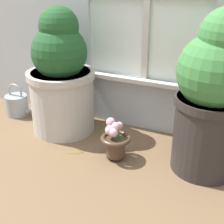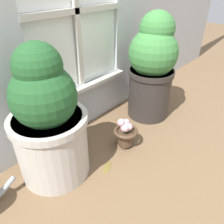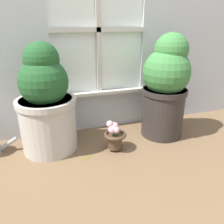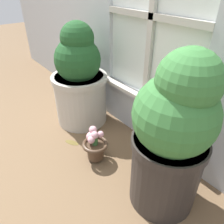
% 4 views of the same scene
% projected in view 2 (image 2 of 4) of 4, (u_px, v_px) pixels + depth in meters
% --- Properties ---
extents(ground_plane, '(10.00, 10.00, 0.00)m').
position_uv_depth(ground_plane, '(135.00, 151.00, 1.46)').
color(ground_plane, brown).
extents(potted_plant_left, '(0.41, 0.41, 0.76)m').
position_uv_depth(potted_plant_left, '(48.00, 122.00, 1.14)').
color(potted_plant_left, '#B7B2A8').
rests_on(potted_plant_left, ground_plane).
extents(potted_plant_right, '(0.36, 0.36, 0.80)m').
position_uv_depth(potted_plant_right, '(152.00, 67.00, 1.64)').
color(potted_plant_right, '#2D2826').
rests_on(potted_plant_right, ground_plane).
extents(flower_vase, '(0.16, 0.16, 0.23)m').
position_uv_depth(flower_vase, '(125.00, 133.00, 1.44)').
color(flower_vase, '#473323').
rests_on(flower_vase, ground_plane).
extents(fallen_leaf, '(0.12, 0.09, 0.01)m').
position_uv_depth(fallen_leaf, '(107.00, 167.00, 1.33)').
color(fallen_leaf, brown).
rests_on(fallen_leaf, ground_plane).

